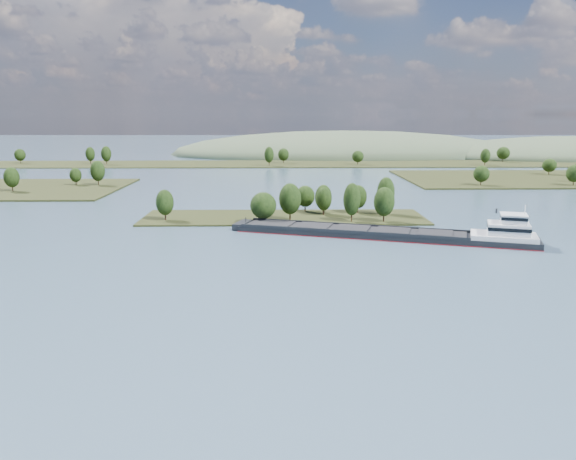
{
  "coord_description": "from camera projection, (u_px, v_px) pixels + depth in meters",
  "views": [
    {
      "loc": [
        -2.13,
        -17.09,
        36.4
      ],
      "look_at": [
        0.55,
        130.0,
        6.0
      ],
      "focal_mm": 35.0,
      "sensor_mm": 36.0,
      "label": 1
    }
  ],
  "objects": [
    {
      "name": "cargo_barge",
      "position": [
        400.0,
        233.0,
        167.71
      ],
      "size": [
        90.18,
        38.69,
        12.36
      ],
      "color": "black",
      "rests_on": "ground"
    },
    {
      "name": "tree_island",
      "position": [
        302.0,
        208.0,
        198.21
      ],
      "size": [
        100.0,
        32.79,
        14.78
      ],
      "color": "black",
      "rests_on": "ground"
    },
    {
      "name": "back_shoreline",
      "position": [
        293.0,
        163.0,
        415.56
      ],
      "size": [
        900.0,
        60.0,
        15.03
      ],
      "color": "black",
      "rests_on": "ground"
    },
    {
      "name": "ground",
      "position": [
        287.0,
        261.0,
        141.64
      ],
      "size": [
        1800.0,
        1800.0,
        0.0
      ],
      "primitive_type": "plane",
      "color": "#3D5369",
      "rests_on": "ground"
    },
    {
      "name": "hill_west",
      "position": [
        345.0,
        155.0,
        514.78
      ],
      "size": [
        320.0,
        160.0,
        44.0
      ],
      "primitive_type": "ellipsoid",
      "color": "#3E4E36",
      "rests_on": "ground"
    }
  ]
}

